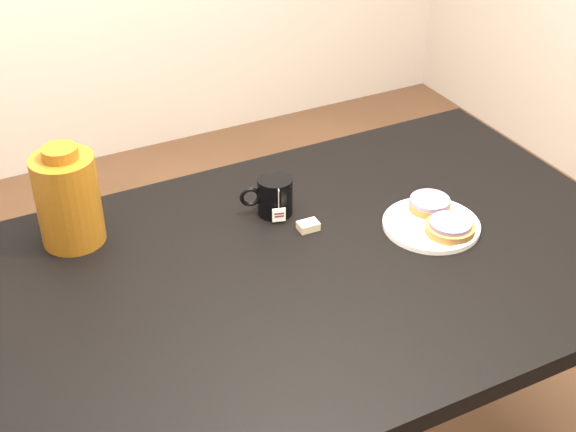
{
  "coord_description": "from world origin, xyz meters",
  "views": [
    {
      "loc": [
        -0.67,
        -1.16,
        1.74
      ],
      "look_at": [
        -0.03,
        0.1,
        0.81
      ],
      "focal_mm": 50.0,
      "sensor_mm": 36.0,
      "label": 1
    }
  ],
  "objects_px": {
    "bagel_back": "(430,204)",
    "mug": "(274,196)",
    "plate": "(431,224)",
    "teabag_pouch": "(308,226)",
    "bagel_front": "(450,227)",
    "table": "(319,291)",
    "bagel_package": "(68,198)"
  },
  "relations": [
    {
      "from": "bagel_back",
      "to": "mug",
      "type": "distance_m",
      "value": 0.35
    },
    {
      "from": "plate",
      "to": "teabag_pouch",
      "type": "bearing_deg",
      "value": 154.63
    },
    {
      "from": "teabag_pouch",
      "to": "plate",
      "type": "bearing_deg",
      "value": -25.37
    },
    {
      "from": "mug",
      "to": "bagel_front",
      "type": "bearing_deg",
      "value": -25.37
    },
    {
      "from": "bagel_front",
      "to": "teabag_pouch",
      "type": "distance_m",
      "value": 0.31
    },
    {
      "from": "mug",
      "to": "teabag_pouch",
      "type": "bearing_deg",
      "value": -52.91
    },
    {
      "from": "mug",
      "to": "bagel_back",
      "type": "bearing_deg",
      "value": -11.87
    },
    {
      "from": "plate",
      "to": "teabag_pouch",
      "type": "height_order",
      "value": "teabag_pouch"
    },
    {
      "from": "plate",
      "to": "bagel_front",
      "type": "bearing_deg",
      "value": -74.34
    },
    {
      "from": "bagel_front",
      "to": "table",
      "type": "bearing_deg",
      "value": 169.64
    },
    {
      "from": "table",
      "to": "bagel_front",
      "type": "distance_m",
      "value": 0.31
    },
    {
      "from": "bagel_package",
      "to": "teabag_pouch",
      "type": "bearing_deg",
      "value": -22.73
    },
    {
      "from": "plate",
      "to": "mug",
      "type": "bearing_deg",
      "value": 143.28
    },
    {
      "from": "plate",
      "to": "teabag_pouch",
      "type": "distance_m",
      "value": 0.27
    },
    {
      "from": "table",
      "to": "teabag_pouch",
      "type": "relative_size",
      "value": 31.11
    },
    {
      "from": "table",
      "to": "teabag_pouch",
      "type": "xyz_separation_m",
      "value": [
        0.03,
        0.11,
        0.09
      ]
    },
    {
      "from": "bagel_front",
      "to": "bagel_package",
      "type": "bearing_deg",
      "value": 153.67
    },
    {
      "from": "mug",
      "to": "bagel_package",
      "type": "distance_m",
      "value": 0.44
    },
    {
      "from": "bagel_front",
      "to": "mug",
      "type": "bearing_deg",
      "value": 138.9
    },
    {
      "from": "bagel_front",
      "to": "bagel_back",
      "type": "bearing_deg",
      "value": 81.08
    },
    {
      "from": "table",
      "to": "plate",
      "type": "height_order",
      "value": "plate"
    },
    {
      "from": "bagel_front",
      "to": "teabag_pouch",
      "type": "height_order",
      "value": "bagel_front"
    },
    {
      "from": "bagel_front",
      "to": "teabag_pouch",
      "type": "relative_size",
      "value": 3.29
    },
    {
      "from": "table",
      "to": "plate",
      "type": "xyz_separation_m",
      "value": [
        0.28,
        -0.01,
        0.09
      ]
    },
    {
      "from": "table",
      "to": "bagel_package",
      "type": "xyz_separation_m",
      "value": [
        -0.43,
        0.3,
        0.19
      ]
    },
    {
      "from": "table",
      "to": "teabag_pouch",
      "type": "height_order",
      "value": "teabag_pouch"
    },
    {
      "from": "bagel_back",
      "to": "teabag_pouch",
      "type": "height_order",
      "value": "bagel_back"
    },
    {
      "from": "table",
      "to": "mug",
      "type": "relative_size",
      "value": 11.01
    },
    {
      "from": "bagel_front",
      "to": "mug",
      "type": "relative_size",
      "value": 1.17
    },
    {
      "from": "bagel_back",
      "to": "bagel_front",
      "type": "distance_m",
      "value": 0.1
    },
    {
      "from": "table",
      "to": "teabag_pouch",
      "type": "bearing_deg",
      "value": 73.91
    },
    {
      "from": "bagel_front",
      "to": "bagel_package",
      "type": "height_order",
      "value": "bagel_package"
    }
  ]
}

